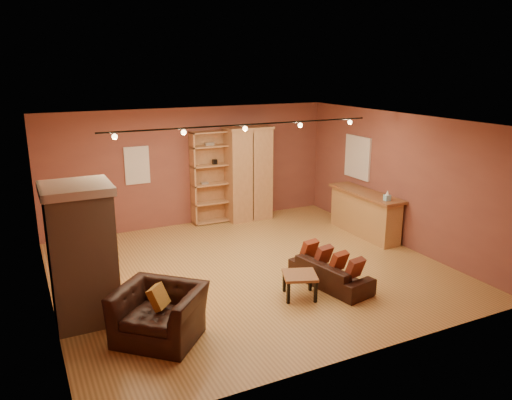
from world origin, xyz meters
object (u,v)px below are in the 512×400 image
fireplace (82,254)px  coffee_table (300,277)px  armchair (159,305)px  armoire (248,173)px  loveseat (331,268)px  bookcase (209,177)px  bar_counter (365,213)px

fireplace → coffee_table: 3.46m
armchair → armoire: bearing=94.8°
fireplace → loveseat: 4.12m
fireplace → bookcase: 5.08m
bookcase → armoire: (0.95, -0.18, 0.02)m
bar_counter → bookcase: bearing=138.9°
bookcase → armoire: 0.97m
fireplace → armoire: bearing=39.0°
loveseat → armchair: size_ratio=1.19×
bar_counter → coffee_table: (-2.95, -2.08, -0.16)m
loveseat → coffee_table: size_ratio=2.33×
bookcase → armchair: 5.46m
fireplace → coffee_table: size_ratio=3.05×
fireplace → loveseat: size_ratio=1.31×
loveseat → fireplace: bearing=70.0°
bar_counter → coffee_table: size_ratio=3.00×
armoire → coffee_table: 4.56m
bar_counter → coffee_table: bearing=-144.8°
bar_counter → armoire: bearing=129.1°
fireplace → bar_counter: fireplace is taller
fireplace → bar_counter: bearing=11.7°
armchair → coffee_table: bearing=48.2°
fireplace → bookcase: bearing=47.3°
bookcase → loveseat: bookcase is taller
armoire → coffee_table: (-1.11, -4.34, -0.81)m
bookcase → armchair: bookcase is taller
bookcase → coffee_table: bookcase is taller
bar_counter → loveseat: (-2.23, -1.93, -0.18)m
armoire → loveseat: armoire is taller
bookcase → bar_counter: (2.80, -2.44, -0.63)m
armoire → loveseat: bearing=-95.3°
armoire → coffee_table: size_ratio=3.33×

